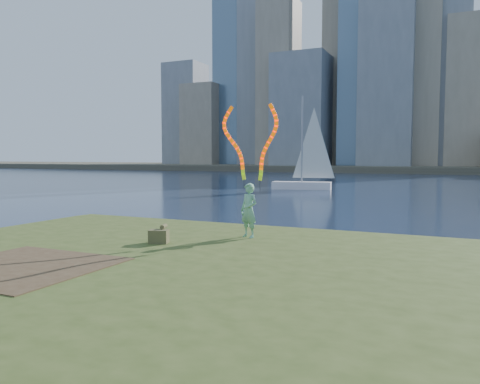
% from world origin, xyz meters
% --- Properties ---
extents(ground, '(320.00, 320.00, 0.00)m').
position_xyz_m(ground, '(0.00, 0.00, 0.00)').
color(ground, '#18243D').
rests_on(ground, ground).
extents(grassy_knoll, '(20.00, 18.00, 0.80)m').
position_xyz_m(grassy_knoll, '(0.00, -2.30, 0.34)').
color(grassy_knoll, '#3B4C1B').
rests_on(grassy_knoll, ground).
extents(dirt_patch, '(3.20, 3.00, 0.02)m').
position_xyz_m(dirt_patch, '(-2.20, -3.20, 0.81)').
color(dirt_patch, '#47331E').
rests_on(dirt_patch, grassy_knoll).
extents(far_shore, '(320.00, 40.00, 1.20)m').
position_xyz_m(far_shore, '(0.00, 95.00, 0.60)').
color(far_shore, '#494435').
rests_on(far_shore, ground).
extents(woman_with_ribbons, '(1.88, 0.69, 3.87)m').
position_xyz_m(woman_with_ribbons, '(0.55, 1.79, 2.25)').
color(woman_with_ribbons, '#127F41').
rests_on(woman_with_ribbons, grassy_knoll).
extents(canvas_bag, '(0.54, 0.61, 0.45)m').
position_xyz_m(canvas_bag, '(-1.19, 0.06, 0.98)').
color(canvas_bag, brown).
rests_on(canvas_bag, grassy_knoll).
extents(sailboat, '(5.67, 2.55, 8.51)m').
position_xyz_m(sailboat, '(-6.85, 31.47, 1.46)').
color(sailboat, white).
rests_on(sailboat, ground).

